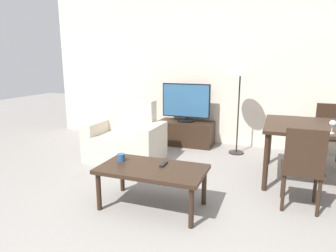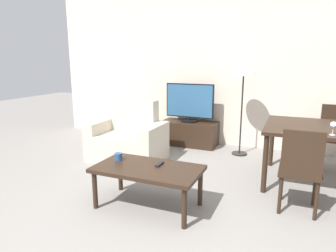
{
  "view_description": "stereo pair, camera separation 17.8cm",
  "coord_description": "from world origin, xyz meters",
  "px_view_note": "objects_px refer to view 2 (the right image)",
  "views": [
    {
      "loc": [
        0.85,
        -1.91,
        1.51
      ],
      "look_at": [
        -0.49,
        1.69,
        0.65
      ],
      "focal_mm": 32.0,
      "sensor_mm": 36.0,
      "label": 1
    },
    {
      "loc": [
        1.02,
        -1.85,
        1.51
      ],
      "look_at": [
        -0.49,
        1.69,
        0.65
      ],
      "focal_mm": 32.0,
      "sensor_mm": 36.0,
      "label": 2
    }
  ],
  "objects_px": {
    "armchair": "(128,139)",
    "remote_primary": "(160,164)",
    "tv_stand": "(189,133)",
    "dining_chair_near": "(301,167)",
    "dining_chair_far": "(334,133)",
    "floor_lamp": "(244,71)",
    "tv": "(190,103)",
    "cup_white_near": "(118,157)",
    "wine_glass_right": "(333,126)",
    "coffee_table": "(148,172)",
    "dining_table": "(322,133)"
  },
  "relations": [
    {
      "from": "tv_stand",
      "to": "dining_chair_far",
      "type": "distance_m",
      "value": 2.28
    },
    {
      "from": "tv_stand",
      "to": "wine_glass_right",
      "type": "height_order",
      "value": "wine_glass_right"
    },
    {
      "from": "armchair",
      "to": "dining_table",
      "type": "xyz_separation_m",
      "value": [
        2.63,
        0.05,
        0.35
      ]
    },
    {
      "from": "remote_primary",
      "to": "wine_glass_right",
      "type": "distance_m",
      "value": 1.86
    },
    {
      "from": "armchair",
      "to": "coffee_table",
      "type": "xyz_separation_m",
      "value": [
        0.98,
        -1.27,
        0.08
      ]
    },
    {
      "from": "armchair",
      "to": "dining_chair_far",
      "type": "distance_m",
      "value": 3.0
    },
    {
      "from": "floor_lamp",
      "to": "cup_white_near",
      "type": "bearing_deg",
      "value": -114.62
    },
    {
      "from": "coffee_table",
      "to": "tv",
      "type": "bearing_deg",
      "value": 98.93
    },
    {
      "from": "tv_stand",
      "to": "cup_white_near",
      "type": "distance_m",
      "value": 2.32
    },
    {
      "from": "coffee_table",
      "to": "dining_chair_near",
      "type": "bearing_deg",
      "value": 18.07
    },
    {
      "from": "armchair",
      "to": "floor_lamp",
      "type": "relative_size",
      "value": 0.73
    },
    {
      "from": "tv_stand",
      "to": "remote_primary",
      "type": "xyz_separation_m",
      "value": [
        0.46,
        -2.27,
        0.24
      ]
    },
    {
      "from": "armchair",
      "to": "coffee_table",
      "type": "distance_m",
      "value": 1.61
    },
    {
      "from": "armchair",
      "to": "dining_chair_far",
      "type": "relative_size",
      "value": 1.26
    },
    {
      "from": "cup_white_near",
      "to": "wine_glass_right",
      "type": "distance_m",
      "value": 2.3
    },
    {
      "from": "tv",
      "to": "dining_chair_far",
      "type": "distance_m",
      "value": 2.28
    },
    {
      "from": "dining_table",
      "to": "coffee_table",
      "type": "bearing_deg",
      "value": -141.4
    },
    {
      "from": "dining_table",
      "to": "floor_lamp",
      "type": "distance_m",
      "value": 1.53
    },
    {
      "from": "tv",
      "to": "floor_lamp",
      "type": "distance_m",
      "value": 1.12
    },
    {
      "from": "armchair",
      "to": "remote_primary",
      "type": "distance_m",
      "value": 1.59
    },
    {
      "from": "coffee_table",
      "to": "dining_table",
      "type": "distance_m",
      "value": 2.13
    },
    {
      "from": "tv",
      "to": "remote_primary",
      "type": "height_order",
      "value": "tv"
    },
    {
      "from": "dining_chair_far",
      "to": "dining_chair_near",
      "type": "bearing_deg",
      "value": -104.76
    },
    {
      "from": "tv",
      "to": "wine_glass_right",
      "type": "distance_m",
      "value": 2.55
    },
    {
      "from": "dining_chair_near",
      "to": "floor_lamp",
      "type": "xyz_separation_m",
      "value": [
        -0.86,
        1.69,
        0.85
      ]
    },
    {
      "from": "coffee_table",
      "to": "floor_lamp",
      "type": "xyz_separation_m",
      "value": [
        0.57,
        2.16,
        0.94
      ]
    },
    {
      "from": "floor_lamp",
      "to": "dining_chair_far",
      "type": "bearing_deg",
      "value": 0.79
    },
    {
      "from": "armchair",
      "to": "remote_primary",
      "type": "xyz_separation_m",
      "value": [
        1.06,
        -1.17,
        0.14
      ]
    },
    {
      "from": "coffee_table",
      "to": "dining_table",
      "type": "bearing_deg",
      "value": 38.6
    },
    {
      "from": "cup_white_near",
      "to": "wine_glass_right",
      "type": "xyz_separation_m",
      "value": [
        2.11,
        0.85,
        0.35
      ]
    },
    {
      "from": "dining_chair_near",
      "to": "remote_primary",
      "type": "xyz_separation_m",
      "value": [
        -1.34,
        -0.37,
        -0.04
      ]
    },
    {
      "from": "dining_chair_near",
      "to": "dining_chair_far",
      "type": "bearing_deg",
      "value": 75.24
    },
    {
      "from": "dining_chair_far",
      "to": "coffee_table",
      "type": "bearing_deg",
      "value": -130.83
    },
    {
      "from": "dining_table",
      "to": "dining_chair_near",
      "type": "bearing_deg",
      "value": -104.76
    },
    {
      "from": "tv",
      "to": "cup_white_near",
      "type": "xyz_separation_m",
      "value": [
        -0.02,
        -2.3,
        -0.28
      ]
    },
    {
      "from": "armchair",
      "to": "coffee_table",
      "type": "bearing_deg",
      "value": -52.43
    },
    {
      "from": "tv",
      "to": "coffee_table",
      "type": "height_order",
      "value": "tv"
    },
    {
      "from": "coffee_table",
      "to": "dining_table",
      "type": "xyz_separation_m",
      "value": [
        1.65,
        1.32,
        0.27
      ]
    },
    {
      "from": "wine_glass_right",
      "to": "dining_chair_far",
      "type": "bearing_deg",
      "value": 82.62
    },
    {
      "from": "tv_stand",
      "to": "coffee_table",
      "type": "distance_m",
      "value": 2.41
    },
    {
      "from": "dining_chair_far",
      "to": "remote_primary",
      "type": "bearing_deg",
      "value": -130.81
    },
    {
      "from": "tv_stand",
      "to": "wine_glass_right",
      "type": "relative_size",
      "value": 6.73
    },
    {
      "from": "remote_primary",
      "to": "cup_white_near",
      "type": "height_order",
      "value": "cup_white_near"
    },
    {
      "from": "tv_stand",
      "to": "remote_primary",
      "type": "height_order",
      "value": "remote_primary"
    },
    {
      "from": "dining_chair_near",
      "to": "floor_lamp",
      "type": "relative_size",
      "value": 0.57
    },
    {
      "from": "armchair",
      "to": "tv",
      "type": "relative_size",
      "value": 1.28
    },
    {
      "from": "dining_table",
      "to": "cup_white_near",
      "type": "xyz_separation_m",
      "value": [
        -2.05,
        -1.25,
        -0.18
      ]
    },
    {
      "from": "tv_stand",
      "to": "dining_chair_near",
      "type": "bearing_deg",
      "value": -46.62
    },
    {
      "from": "remote_primary",
      "to": "dining_table",
      "type": "bearing_deg",
      "value": 37.93
    },
    {
      "from": "dining_table",
      "to": "remote_primary",
      "type": "xyz_separation_m",
      "value": [
        -1.57,
        -1.22,
        -0.21
      ]
    }
  ]
}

